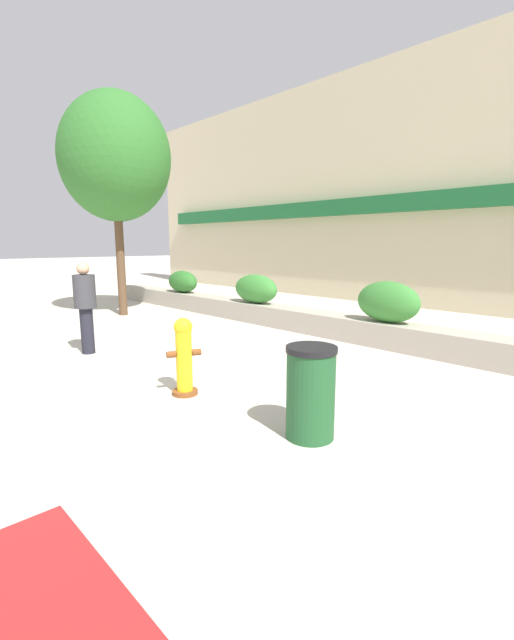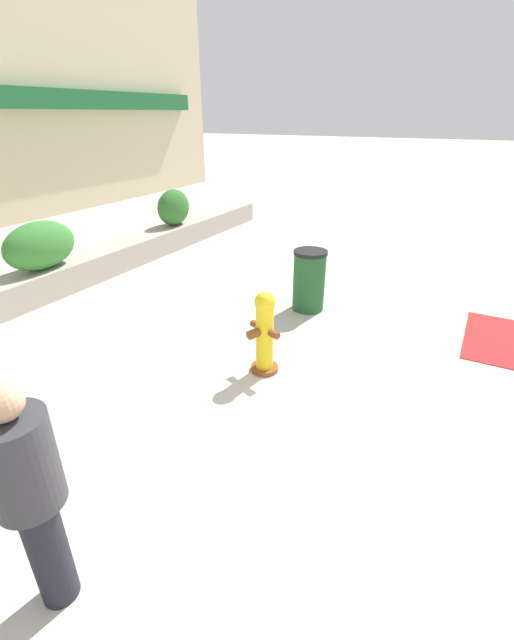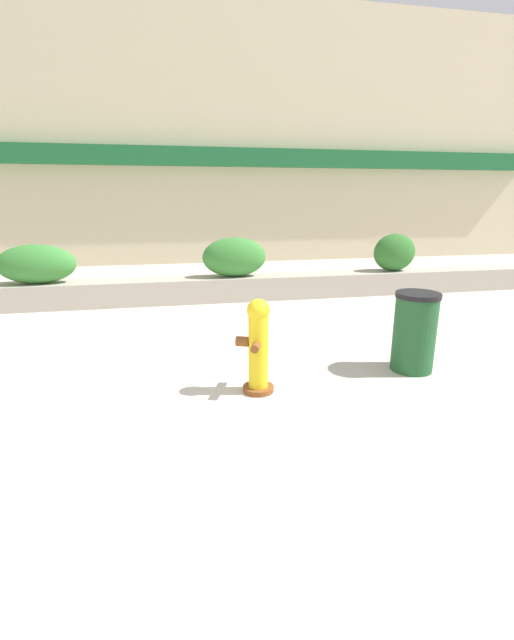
% 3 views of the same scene
% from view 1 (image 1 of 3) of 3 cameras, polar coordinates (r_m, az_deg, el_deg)
% --- Properties ---
extents(ground_plane, '(120.00, 120.00, 0.00)m').
position_cam_1_polar(ground_plane, '(6.92, -26.70, -8.39)').
color(ground_plane, beige).
extents(building_facade, '(30.00, 1.36, 8.00)m').
position_cam_1_polar(building_facade, '(15.27, 22.73, 16.60)').
color(building_facade, beige).
rests_on(building_facade, ground).
extents(planter_wall_low, '(18.00, 0.70, 0.50)m').
position_cam_1_polar(planter_wall_low, '(10.20, 7.30, -0.21)').
color(planter_wall_low, '#ADA393').
rests_on(planter_wall_low, ground).
extents(hedge_bush_0, '(1.33, 0.66, 0.70)m').
position_cam_1_polar(hedge_bush_0, '(14.16, -9.88, 5.07)').
color(hedge_bush_0, '#2D6B28').
rests_on(hedge_bush_0, planter_wall_low).
extents(hedge_bush_1, '(1.48, 0.64, 0.76)m').
position_cam_1_polar(hedge_bush_1, '(11.43, -0.18, 4.18)').
color(hedge_bush_1, '#387F33').
rests_on(hedge_bush_1, planter_wall_low).
extents(hedge_bush_2, '(1.36, 0.63, 0.83)m').
position_cam_1_polar(hedge_bush_2, '(9.00, 17.05, 2.32)').
color(hedge_bush_2, '#387F33').
rests_on(hedge_bush_2, planter_wall_low).
extents(fire_hydrant, '(0.48, 0.47, 1.08)m').
position_cam_1_polar(fire_hydrant, '(5.98, -9.73, -4.72)').
color(fire_hydrant, brown).
rests_on(fire_hydrant, ground).
extents(street_tree, '(3.30, 2.97, 6.15)m').
position_cam_1_polar(street_tree, '(13.27, -18.42, 19.79)').
color(street_tree, brown).
rests_on(street_tree, ground).
extents(pedestrian, '(0.55, 0.55, 1.73)m').
position_cam_1_polar(pedestrian, '(8.66, -21.93, 2.23)').
color(pedestrian, black).
rests_on(pedestrian, ground).
extents(trash_bin, '(0.55, 0.55, 1.01)m').
position_cam_1_polar(trash_bin, '(4.66, 7.16, -9.52)').
color(trash_bin, '#1E5128').
rests_on(trash_bin, ground).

